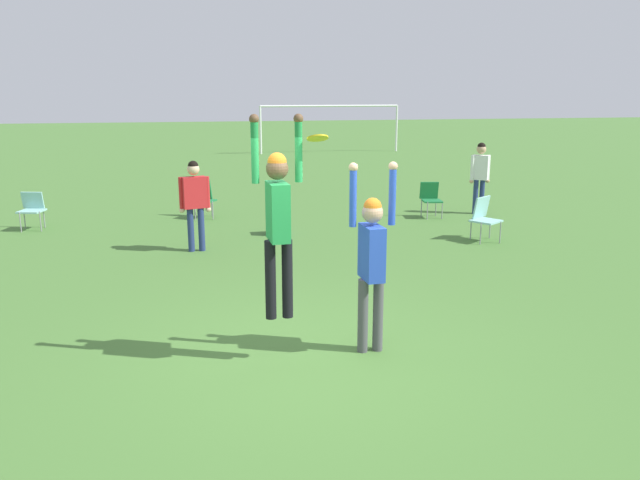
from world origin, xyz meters
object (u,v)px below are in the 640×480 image
frisbee (318,138)px  person_spectator_far (195,197)px  camping_chair_2 (203,195)px  camping_chair_3 (32,207)px  person_jumping (278,212)px  person_spectator_near (480,171)px  camping_chair_0 (431,197)px  person_defending (372,253)px  camping_chair_1 (484,215)px  cooler_box (277,225)px

frisbee → person_spectator_far: (-1.16, 5.36, -1.45)m
camping_chair_2 → camping_chair_3: size_ratio=1.14×
frisbee → camping_chair_2: bearing=95.8°
person_jumping → person_spectator_near: size_ratio=1.26×
camping_chair_0 → camping_chair_2: bearing=-2.3°
person_defending → camping_chair_1: size_ratio=2.50×
person_jumping → cooler_box: 6.65m
person_spectator_far → person_spectator_near: bearing=4.4°
camping_chair_1 → camping_chair_3: size_ratio=1.08×
camping_chair_2 → camping_chair_3: camping_chair_2 is taller
camping_chair_0 → camping_chair_3: camping_chair_0 is taller
camping_chair_0 → person_spectator_far: person_spectator_far is taller
person_jumping → camping_chair_0: bearing=-35.1°
camping_chair_2 → cooler_box: bearing=158.1°
person_defending → cooler_box: size_ratio=5.55×
person_jumping → camping_chair_2: bearing=1.4°
camping_chair_3 → person_spectator_near: 10.47m
camping_chair_2 → camping_chair_3: bearing=43.0°
camping_chair_2 → cooler_box: size_ratio=2.34×
camping_chair_0 → cooler_box: (-3.92, -1.02, -0.31)m
camping_chair_1 → person_spectator_far: (-5.75, 0.41, 0.52)m
person_defending → person_spectator_near: 9.15m
person_jumping → person_spectator_far: bearing=6.3°
camping_chair_0 → cooler_box: size_ratio=2.13×
person_spectator_near → camping_chair_1: bearing=-77.8°
camping_chair_0 → camping_chair_1: camping_chair_1 is taller
person_spectator_far → camping_chair_1: bearing=-17.6°
camping_chair_3 → camping_chair_2: bearing=-156.3°
person_jumping → person_spectator_near: bearing=-41.2°
person_defending → person_spectator_far: (-1.81, 5.27, -0.14)m
person_defending → person_spectator_near: size_ratio=1.26×
camping_chair_3 → person_spectator_near: person_spectator_near is taller
camping_chair_2 → camping_chair_3: 3.77m
person_spectator_near → camping_chair_0: bearing=-136.3°
person_spectator_near → cooler_box: (-5.26, -1.17, -0.87)m
camping_chair_3 → person_spectator_far: 4.48m
person_spectator_near → cooler_box: bearing=-130.3°
person_defending → camping_chair_1: 6.29m
person_jumping → camping_chair_3: bearing=25.7°
camping_chair_0 → camping_chair_2: 5.50m
person_jumping → person_defending: size_ratio=1.01×
person_jumping → camping_chair_0: size_ratio=2.62×
frisbee → person_spectator_near: (5.83, 7.62, -1.43)m
camping_chair_2 → camping_chair_0: bearing=-157.6°
frisbee → camping_chair_0: (4.48, 7.47, -1.99)m
frisbee → camping_chair_1: (4.58, 4.95, -1.97)m
camping_chair_2 → cooler_box: (1.45, -2.23, -0.34)m
person_jumping → camping_chair_3: size_ratio=2.73×
camping_chair_1 → camping_chair_3: 9.75m
person_jumping → person_defending: 1.19m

